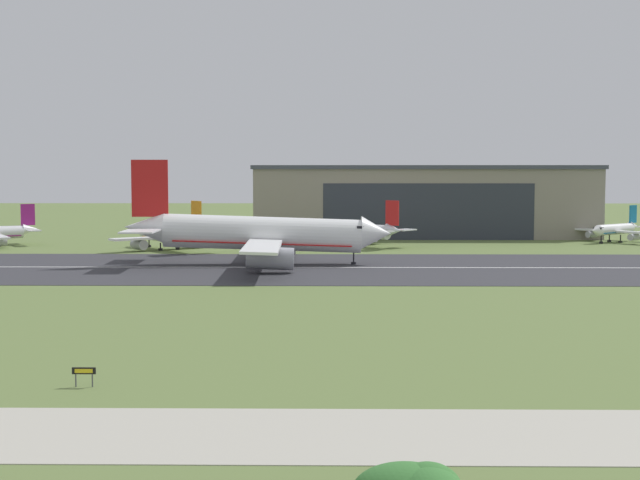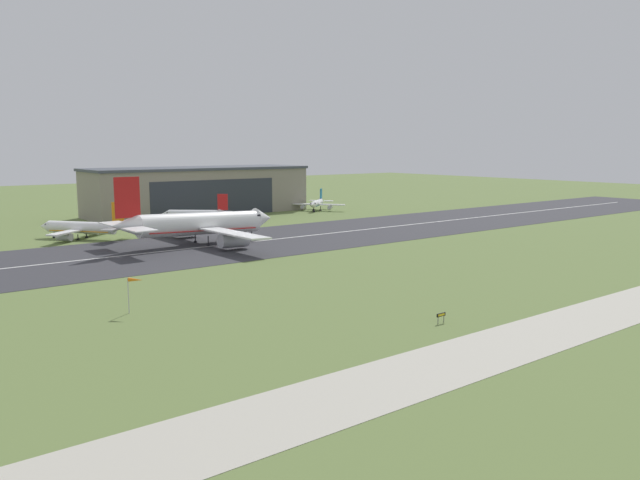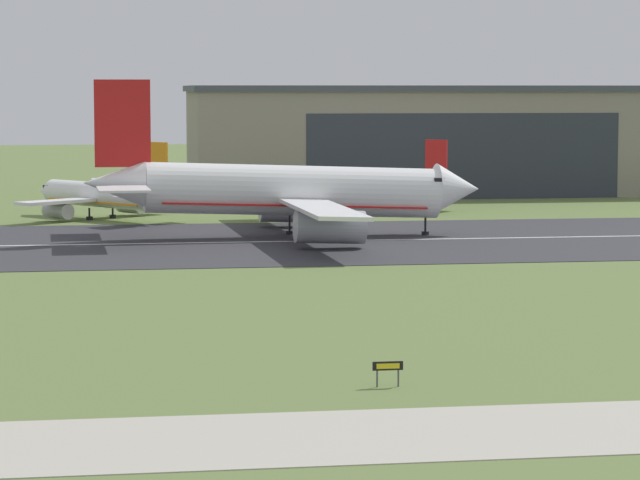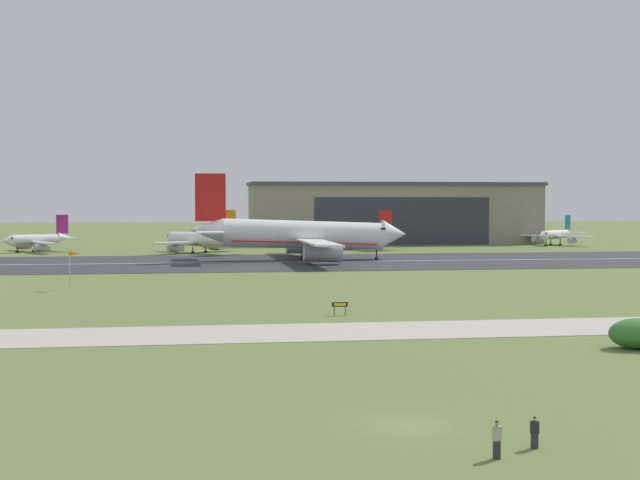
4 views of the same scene
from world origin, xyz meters
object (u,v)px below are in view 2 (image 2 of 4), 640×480
(airplane_parked_far_east, at_px, (317,203))
(runway_sign, at_px, (441,315))
(airplane_parked_centre, at_px, (195,215))
(airplane_parked_east, at_px, (83,228))
(windsock_pole, at_px, (135,282))
(airplane_landing, at_px, (199,224))

(airplane_parked_far_east, xyz_separation_m, runway_sign, (-79.02, -130.90, -1.70))
(airplane_parked_centre, bearing_deg, airplane_parked_east, -165.49)
(airplane_parked_far_east, relative_size, windsock_pole, 3.42)
(airplane_landing, distance_m, airplane_parked_centre, 40.55)
(airplane_landing, relative_size, airplane_parked_east, 2.12)
(airplane_parked_east, xyz_separation_m, runway_sign, (14.08, -110.48, -1.89))
(airplane_parked_east, distance_m, airplane_parked_far_east, 95.31)
(windsock_pole, xyz_separation_m, runway_sign, (31.24, -30.45, -3.67))
(windsock_pole, height_order, runway_sign, windsock_pole)
(airplane_landing, relative_size, windsock_pole, 9.80)
(airplane_parked_centre, relative_size, windsock_pole, 3.93)
(airplane_landing, bearing_deg, airplane_parked_east, 126.42)
(airplane_parked_east, relative_size, windsock_pole, 4.63)
(airplane_parked_east, xyz_separation_m, airplane_parked_far_east, (93.10, 20.43, -0.19))
(airplane_parked_centre, height_order, airplane_parked_east, airplane_parked_east)
(windsock_pole, bearing_deg, airplane_parked_far_east, 42.34)
(airplane_parked_centre, xyz_separation_m, windsock_pole, (-54.31, -89.65, 1.66))
(airplane_parked_east, bearing_deg, windsock_pole, -102.11)
(airplane_landing, height_order, airplane_parked_far_east, airplane_landing)
(airplane_landing, xyz_separation_m, runway_sign, (-5.89, -83.41, -3.93))
(airplane_parked_centre, relative_size, airplane_parked_far_east, 1.15)
(airplane_landing, bearing_deg, airplane_parked_centre, 64.92)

